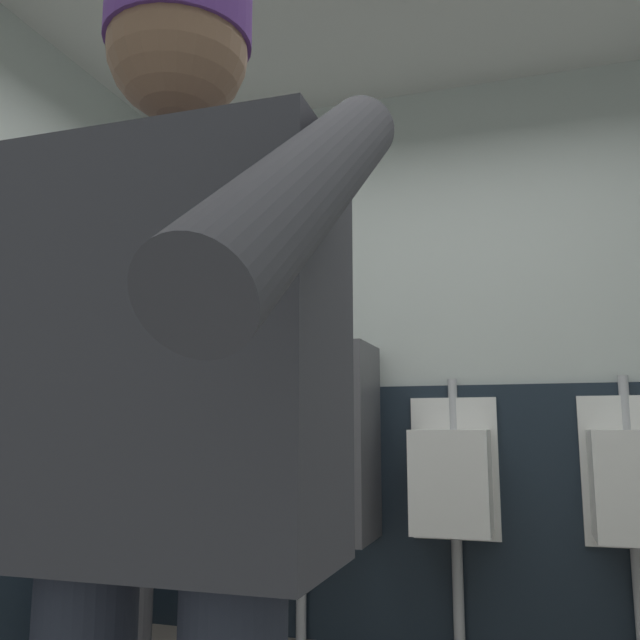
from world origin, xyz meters
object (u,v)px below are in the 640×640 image
object	(u,v)px
urinal_right	(634,484)
person	(160,442)
urinal_middle	(452,480)
trash_bin	(119,592)
urinal_left	(296,476)

from	to	relation	value
urinal_right	person	xyz separation A→B (m)	(-0.88, -2.30, 0.21)
urinal_middle	urinal_right	xyz separation A→B (m)	(0.75, 0.00, 0.00)
urinal_middle	trash_bin	bearing A→B (deg)	-160.04
urinal_right	person	size ratio (longest dim) A/B	0.74
urinal_right	person	distance (m)	2.47
trash_bin	urinal_right	bearing A→B (deg)	13.23
person	trash_bin	distance (m)	2.29
urinal_left	trash_bin	distance (m)	0.93
urinal_left	urinal_middle	xyz separation A→B (m)	(0.75, 0.00, 0.00)
urinal_left	urinal_right	world-z (taller)	same
urinal_middle	person	distance (m)	2.31
urinal_left	person	world-z (taller)	person
urinal_left	urinal_middle	size ratio (longest dim) A/B	1.00
urinal_left	urinal_right	xyz separation A→B (m)	(1.50, 0.00, 0.00)
urinal_middle	person	size ratio (longest dim) A/B	0.74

